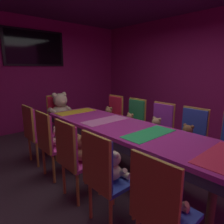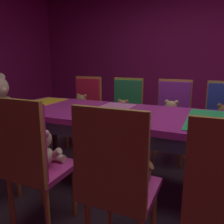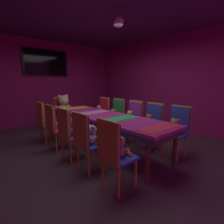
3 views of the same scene
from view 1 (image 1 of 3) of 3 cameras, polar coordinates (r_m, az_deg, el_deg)
ground_plane at (r=3.18m, az=3.49°, el=-17.06°), size 7.90×7.90×0.00m
wall_back at (r=5.50m, az=-21.12°, el=9.95°), size 5.20×0.12×2.80m
wall_right at (r=4.97m, az=25.59°, el=9.38°), size 0.12×6.40×2.80m
banquet_table at (r=2.91m, az=3.66°, el=-5.75°), size 0.90×3.12×0.75m
chair_left_0 at (r=1.63m, az=13.34°, el=-24.47°), size 0.42×0.41×0.98m
teddy_left_0 at (r=1.74m, az=16.25°, el=-22.68°), size 0.23×0.30×0.28m
chair_left_1 at (r=1.99m, az=-2.79°, el=-16.70°), size 0.42×0.41×0.98m
teddy_left_1 at (r=2.08m, az=0.45°, el=-15.51°), size 0.26×0.33×0.31m
chair_left_2 at (r=2.42m, az=-11.51°, el=-11.47°), size 0.42×0.41×0.98m
teddy_left_2 at (r=2.48m, az=-8.55°, el=-10.58°), size 0.27×0.35×0.33m
chair_left_3 at (r=2.95m, az=-17.62°, el=-7.34°), size 0.42×0.41×0.98m
teddy_left_3 at (r=3.01m, az=-15.10°, el=-7.11°), size 0.23×0.30×0.28m
chair_left_4 at (r=3.49m, az=-21.59°, el=-4.57°), size 0.42×0.41×0.98m
teddy_left_4 at (r=3.54m, az=-19.40°, el=-4.52°), size 0.22×0.28×0.27m
chair_right_1 at (r=3.28m, az=21.98°, el=-5.67°), size 0.42×0.41×0.98m
teddy_right_1 at (r=3.16m, az=20.79°, el=-6.43°), size 0.25×0.32×0.30m
chair_right_2 at (r=3.56m, az=13.85°, el=-3.70°), size 0.42×0.41×0.98m
teddy_right_2 at (r=3.45m, az=12.48°, el=-4.32°), size 0.25×0.32×0.30m
chair_right_3 at (r=3.93m, az=6.52°, el=-1.89°), size 0.42×0.41×0.98m
teddy_right_3 at (r=3.83m, az=5.10°, el=-2.59°), size 0.22×0.28×0.27m
chair_right_4 at (r=4.35m, az=0.44°, el=-0.39°), size 0.42×0.41×0.98m
teddy_right_4 at (r=4.26m, az=-1.00°, el=-0.80°), size 0.25×0.32×0.30m
throne_chair at (r=4.60m, az=-15.40°, el=-0.13°), size 0.41×0.42×0.98m
king_teddy_bear at (r=4.43m, az=-14.52°, el=1.00°), size 0.64×0.49×0.60m
wall_tv at (r=5.43m, az=-21.31°, el=16.79°), size 1.48×0.06×0.86m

